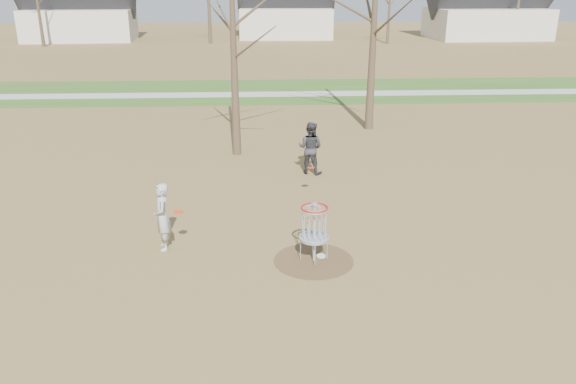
# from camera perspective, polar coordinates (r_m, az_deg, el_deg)

# --- Properties ---
(ground) EXTENTS (160.00, 160.00, 0.00)m
(ground) POSITION_cam_1_polar(r_m,az_deg,el_deg) (12.72, 2.62, -6.98)
(ground) COLOR brown
(ground) RESTS_ON ground
(green_band) EXTENTS (160.00, 8.00, 0.01)m
(green_band) POSITION_cam_1_polar(r_m,az_deg,el_deg) (32.77, -0.91, 10.23)
(green_band) COLOR #2D5119
(green_band) RESTS_ON ground
(footpath) EXTENTS (160.00, 1.50, 0.01)m
(footpath) POSITION_cam_1_polar(r_m,az_deg,el_deg) (31.79, -0.84, 9.92)
(footpath) COLOR #9E9E99
(footpath) RESTS_ON green_band
(dirt_circle) EXTENTS (1.80, 1.80, 0.01)m
(dirt_circle) POSITION_cam_1_polar(r_m,az_deg,el_deg) (12.72, 2.62, -6.96)
(dirt_circle) COLOR #47331E
(dirt_circle) RESTS_ON ground
(player_standing) EXTENTS (0.49, 0.65, 1.61)m
(player_standing) POSITION_cam_1_polar(r_m,az_deg,el_deg) (13.25, -12.64, -2.48)
(player_standing) COLOR #B1B1B1
(player_standing) RESTS_ON ground
(player_throwing) EXTENTS (1.02, 0.93, 1.70)m
(player_throwing) POSITION_cam_1_polar(r_m,az_deg,el_deg) (18.19, 2.28, 4.50)
(player_throwing) COLOR #302F34
(player_throwing) RESTS_ON ground
(disc_grounded) EXTENTS (0.22, 0.22, 0.02)m
(disc_grounded) POSITION_cam_1_polar(r_m,az_deg,el_deg) (12.89, 3.40, -6.50)
(disc_grounded) COLOR silver
(disc_grounded) RESTS_ON dirt_circle
(discs_in_play) EXTENTS (3.54, 3.59, 0.15)m
(discs_in_play) POSITION_cam_1_polar(r_m,az_deg,el_deg) (14.42, -3.35, 0.60)
(discs_in_play) COLOR red
(discs_in_play) RESTS_ON ground
(disc_golf_basket) EXTENTS (0.64, 0.64, 1.35)m
(disc_golf_basket) POSITION_cam_1_polar(r_m,az_deg,el_deg) (12.32, 2.69, -3.21)
(disc_golf_basket) COLOR #9EA3AD
(disc_golf_basket) RESTS_ON ground
(houses_row) EXTENTS (56.51, 10.01, 7.26)m
(houses_row) POSITION_cam_1_polar(r_m,az_deg,el_deg) (64.06, 2.04, 18.43)
(houses_row) COLOR silver
(houses_row) RESTS_ON ground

